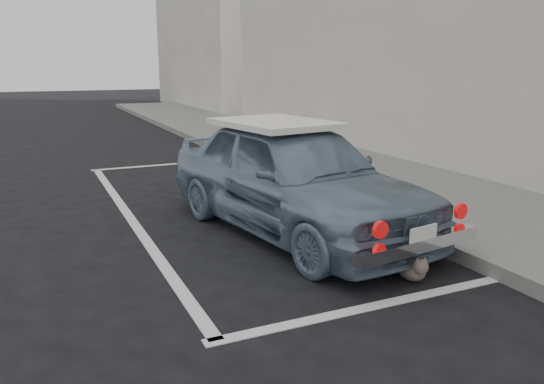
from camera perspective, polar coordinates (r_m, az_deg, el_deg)
The scene contains 8 objects.
ground at distance 4.71m, azimuth 2.61°, elevation -10.82°, with size 80.00×80.00×0.00m, color black.
sidewalk at distance 8.00m, azimuth 16.60°, elevation -0.52°, with size 2.80×40.00×0.15m, color slate.
building_far at distance 25.31m, azimuth -5.61°, elevation 18.16°, with size 3.50×10.00×8.00m, color #B1A9A1.
pline_rear at distance 4.57m, azimuth 11.28°, elevation -11.86°, with size 3.00×0.12×0.01m, color silver.
pline_front at distance 10.78m, azimuth -10.94°, elevation 2.94°, with size 3.00×0.12×0.01m, color silver.
pline_side at distance 7.16m, azimuth -15.05°, elevation -2.64°, with size 0.12×7.00×0.01m, color silver.
retro_coupe at distance 6.19m, azimuth 2.35°, elevation 1.70°, with size 2.16×4.10×1.33m.
cat at distance 5.09m, azimuth 14.85°, elevation -7.79°, with size 0.30×0.53×0.29m.
Camera 1 is at (-1.98, -3.81, 1.94)m, focal length 35.00 mm.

